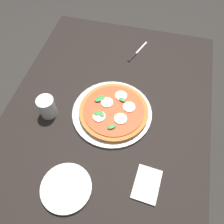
% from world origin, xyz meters
% --- Properties ---
extents(ground_plane, '(6.00, 6.00, 0.00)m').
position_xyz_m(ground_plane, '(0.00, 0.00, 0.00)').
color(ground_plane, '#2D2B28').
extents(dining_table, '(1.16, 0.89, 0.72)m').
position_xyz_m(dining_table, '(0.00, 0.00, 0.61)').
color(dining_table, black).
rests_on(dining_table, ground_plane).
extents(serving_tray, '(0.35, 0.35, 0.01)m').
position_xyz_m(serving_tray, '(-0.03, -0.02, 0.73)').
color(serving_tray, silver).
rests_on(serving_tray, dining_table).
extents(pizza, '(0.30, 0.30, 0.03)m').
position_xyz_m(pizza, '(-0.03, -0.03, 0.74)').
color(pizza, '#B27033').
rests_on(pizza, serving_tray).
extents(plate_white, '(0.18, 0.18, 0.01)m').
position_xyz_m(plate_white, '(-0.38, 0.06, 0.73)').
color(plate_white, white).
rests_on(plate_white, dining_table).
extents(napkin, '(0.14, 0.10, 0.01)m').
position_xyz_m(napkin, '(-0.30, -0.22, 0.72)').
color(napkin, white).
rests_on(napkin, dining_table).
extents(knife, '(0.17, 0.07, 0.01)m').
position_xyz_m(knife, '(0.36, -0.05, 0.72)').
color(knife, black).
rests_on(knife, dining_table).
extents(glass_cup, '(0.07, 0.07, 0.09)m').
position_xyz_m(glass_cup, '(-0.09, 0.24, 0.77)').
color(glass_cup, silver).
rests_on(glass_cup, dining_table).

